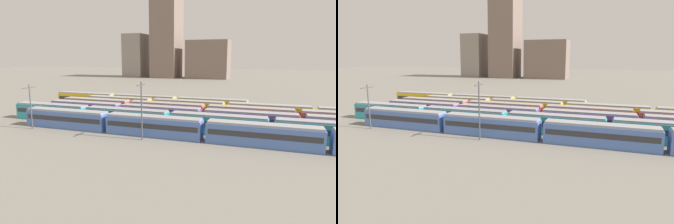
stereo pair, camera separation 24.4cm
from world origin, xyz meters
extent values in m
plane|color=slate|center=(0.00, 13.00, 0.00)|extent=(600.00, 600.00, 0.00)
cube|color=#4C70BC|center=(2.25, 0.00, 1.70)|extent=(18.00, 3.00, 3.40)
cube|color=#2D2D33|center=(2.25, 0.00, 2.11)|extent=(17.20, 3.06, 0.90)
cube|color=#939399|center=(2.25, 0.00, 3.57)|extent=(17.60, 2.70, 0.35)
cube|color=#4C70BC|center=(21.15, 0.00, 1.70)|extent=(18.00, 3.00, 3.40)
cube|color=#2D2D33|center=(21.15, 0.00, 2.11)|extent=(17.20, 3.06, 0.90)
cube|color=#939399|center=(21.15, 0.00, 3.57)|extent=(17.60, 2.70, 0.35)
cube|color=#4C70BC|center=(40.05, 0.00, 1.70)|extent=(18.00, 3.00, 3.40)
cube|color=#2D2D33|center=(40.05, 0.00, 2.11)|extent=(17.20, 3.06, 0.90)
cube|color=#939399|center=(40.05, 0.00, 3.57)|extent=(17.60, 2.70, 0.35)
cube|color=teal|center=(-5.90, 5.20, 1.70)|extent=(18.00, 3.00, 3.40)
cube|color=#2D2D33|center=(-5.90, 5.20, 2.11)|extent=(17.20, 3.06, 0.90)
cube|color=#939399|center=(-5.90, 5.20, 3.57)|extent=(17.60, 2.70, 0.35)
cube|color=teal|center=(13.00, 5.20, 1.70)|extent=(18.00, 3.00, 3.40)
cube|color=#2D2D33|center=(13.00, 5.20, 2.11)|extent=(17.20, 3.06, 0.90)
cube|color=#939399|center=(13.00, 5.20, 3.57)|extent=(17.60, 2.70, 0.35)
cube|color=teal|center=(31.90, 5.20, 1.70)|extent=(18.00, 3.00, 3.40)
cube|color=#2D2D33|center=(31.90, 5.20, 2.11)|extent=(17.20, 3.06, 0.90)
cube|color=#939399|center=(31.90, 5.20, 3.57)|extent=(17.60, 2.70, 0.35)
cube|color=teal|center=(50.80, 5.20, 1.70)|extent=(18.00, 3.00, 3.40)
cube|color=#2D2D33|center=(50.80, 5.20, 2.11)|extent=(17.20, 3.06, 0.90)
cube|color=#939399|center=(50.80, 5.20, 3.57)|extent=(17.60, 2.70, 0.35)
cube|color=#6B429E|center=(-0.53, 10.40, 1.70)|extent=(18.00, 3.00, 3.40)
cube|color=#2D2D33|center=(-0.53, 10.40, 2.11)|extent=(17.20, 3.06, 0.90)
cube|color=#939399|center=(-0.53, 10.40, 3.57)|extent=(17.60, 2.70, 0.35)
cube|color=#6B429E|center=(18.37, 10.40, 1.70)|extent=(18.00, 3.00, 3.40)
cube|color=#2D2D33|center=(18.37, 10.40, 2.11)|extent=(17.20, 3.06, 0.90)
cube|color=#939399|center=(18.37, 10.40, 3.57)|extent=(17.60, 2.70, 0.35)
cube|color=#6B429E|center=(37.27, 10.40, 1.70)|extent=(18.00, 3.00, 3.40)
cube|color=#2D2D33|center=(37.27, 10.40, 2.11)|extent=(17.20, 3.06, 0.90)
cube|color=#939399|center=(37.27, 10.40, 3.57)|extent=(17.60, 2.70, 0.35)
cube|color=#BC4C38|center=(-0.94, 15.60, 1.70)|extent=(18.00, 3.00, 3.40)
cube|color=#2D2D33|center=(-0.94, 15.60, 2.11)|extent=(17.20, 3.06, 0.90)
cube|color=#939399|center=(-0.94, 15.60, 3.57)|extent=(17.60, 2.70, 0.35)
cube|color=#BC4C38|center=(17.96, 15.60, 1.70)|extent=(18.00, 3.00, 3.40)
cube|color=#2D2D33|center=(17.96, 15.60, 2.11)|extent=(17.20, 3.06, 0.90)
cube|color=#939399|center=(17.96, 15.60, 3.57)|extent=(17.60, 2.70, 0.35)
cube|color=#BC4C38|center=(36.86, 15.60, 1.70)|extent=(18.00, 3.00, 3.40)
cube|color=#2D2D33|center=(36.86, 15.60, 2.11)|extent=(17.20, 3.06, 0.90)
cube|color=#939399|center=(36.86, 15.60, 3.57)|extent=(17.60, 2.70, 0.35)
cube|color=yellow|center=(2.71, 20.80, 1.70)|extent=(18.00, 3.00, 3.40)
cube|color=#2D2D33|center=(2.71, 20.80, 2.11)|extent=(17.20, 3.06, 0.90)
cube|color=#939399|center=(2.71, 20.80, 3.57)|extent=(17.60, 2.70, 0.35)
cube|color=yellow|center=(21.61, 20.80, 1.70)|extent=(18.00, 3.00, 3.40)
cube|color=#2D2D33|center=(21.61, 20.80, 2.11)|extent=(17.20, 3.06, 0.90)
cube|color=#939399|center=(21.61, 20.80, 3.57)|extent=(17.60, 2.70, 0.35)
cube|color=yellow|center=(40.51, 20.80, 1.70)|extent=(18.00, 3.00, 3.40)
cube|color=#2D2D33|center=(40.51, 20.80, 2.11)|extent=(17.20, 3.06, 0.90)
cube|color=#939399|center=(40.51, 20.80, 3.57)|extent=(17.60, 2.70, 0.35)
cube|color=yellow|center=(-11.22, 26.00, 1.70)|extent=(18.00, 3.00, 3.40)
cube|color=#2D2D33|center=(-11.22, 26.00, 2.11)|extent=(17.20, 3.06, 0.90)
cube|color=#939399|center=(-11.22, 26.00, 3.57)|extent=(17.60, 2.70, 0.35)
cube|color=yellow|center=(7.68, 26.00, 1.70)|extent=(18.00, 3.00, 3.40)
cube|color=#2D2D33|center=(7.68, 26.00, 2.11)|extent=(17.20, 3.06, 0.90)
cube|color=#939399|center=(7.68, 26.00, 3.57)|extent=(17.60, 2.70, 0.35)
cube|color=yellow|center=(26.58, 26.00, 1.70)|extent=(18.00, 3.00, 3.40)
cube|color=#2D2D33|center=(26.58, 26.00, 2.11)|extent=(17.20, 3.06, 0.90)
cube|color=#939399|center=(26.58, 26.00, 3.57)|extent=(17.60, 2.70, 0.35)
cylinder|color=#4C4C51|center=(20.28, -3.07, 5.08)|extent=(0.24, 0.24, 10.15)
cube|color=#47474C|center=(20.28, -3.07, 9.55)|extent=(0.16, 3.20, 0.16)
cylinder|color=#4C4C51|center=(-3.72, -3.13, 4.43)|extent=(0.24, 0.24, 8.86)
cube|color=#47474C|center=(-3.72, -3.13, 8.26)|extent=(0.16, 3.20, 0.16)
cube|color=gray|center=(-52.92, 147.94, 14.98)|extent=(14.15, 17.87, 29.96)
cube|color=#7A665B|center=(-29.56, 147.94, 27.10)|extent=(17.39, 21.15, 54.19)
cube|color=#7A665B|center=(-0.43, 147.94, 12.43)|extent=(27.23, 17.61, 24.86)
camera|label=1|loc=(41.21, -48.40, 14.22)|focal=31.70mm
camera|label=2|loc=(41.44, -48.31, 14.22)|focal=31.70mm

